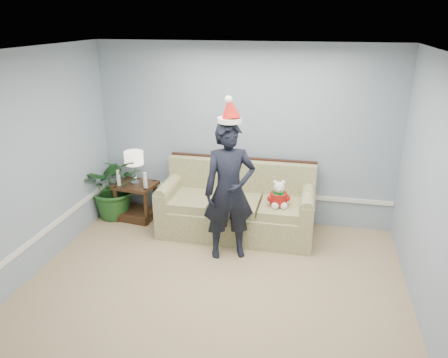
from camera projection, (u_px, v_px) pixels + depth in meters
room_shell at (200, 201)px, 4.22m from camera, size 4.54×5.04×2.74m
wainscot_trim at (139, 221)px, 5.85m from camera, size 4.49×4.99×0.06m
sofa at (237, 208)px, 6.43m from camera, size 2.22×0.95×1.04m
side_table at (137, 205)px, 6.88m from camera, size 0.67×0.59×0.59m
table_lamp at (134, 159)px, 6.62m from camera, size 0.29×0.29×0.52m
candle_pair at (132, 179)px, 6.61m from camera, size 0.50×0.06×0.24m
houseplant at (115, 186)px, 6.84m from camera, size 1.10×1.02×1.03m
man at (229, 191)px, 5.59m from camera, size 0.78×0.64×1.83m
santa_hat at (230, 110)px, 5.24m from camera, size 0.41×0.43×0.35m
teddy_bear at (278, 197)px, 6.01m from camera, size 0.29×0.30×0.39m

